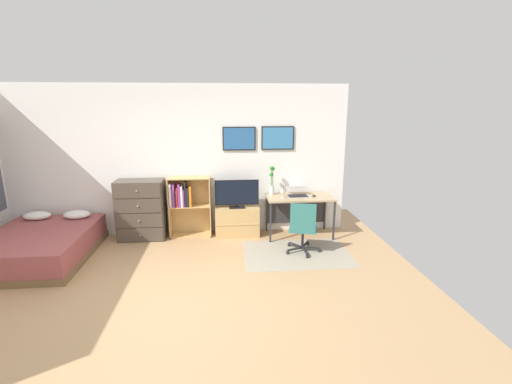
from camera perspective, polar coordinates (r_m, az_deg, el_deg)
name	(u,v)px	position (r m, az deg, el deg)	size (l,w,h in m)	color
ground_plane	(160,300)	(4.74, -15.04, -16.32)	(7.20, 7.20, 0.00)	tan
wall_back_with_posters	(180,161)	(6.59, -12.12, 4.91)	(6.12, 0.09, 2.70)	white
area_rug	(297,253)	(5.88, 6.52, -9.72)	(1.70, 1.20, 0.01)	#9E937F
bed	(40,245)	(6.53, -31.26, -7.25)	(1.50, 1.92, 0.56)	brown
dresser	(141,210)	(6.62, -17.87, -2.73)	(0.82, 0.46, 1.06)	#4C4238
bookshelf	(186,202)	(6.52, -11.14, -1.55)	(0.74, 0.30, 1.09)	tan
tv_stand	(237,221)	(6.55, -3.02, -4.68)	(0.79, 0.41, 0.53)	tan
television	(237,194)	(6.38, -3.07, -0.33)	(0.78, 0.16, 0.51)	black
desk	(299,202)	(6.55, 6.82, -1.62)	(1.18, 0.64, 0.74)	tan
office_chair	(303,226)	(5.74, 7.51, -5.48)	(0.58, 0.57, 0.86)	#232326
laptop	(297,192)	(6.48, 6.56, -0.01)	(0.39, 0.42, 0.16)	#B7B7BC
computer_mouse	(314,196)	(6.45, 9.24, -0.58)	(0.06, 0.10, 0.03)	#262628
bamboo_vase	(272,181)	(6.48, 2.54, 1.70)	(0.10, 0.10, 0.53)	silver
wine_glass	(282,191)	(6.26, 4.23, 0.22)	(0.07, 0.07, 0.18)	silver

